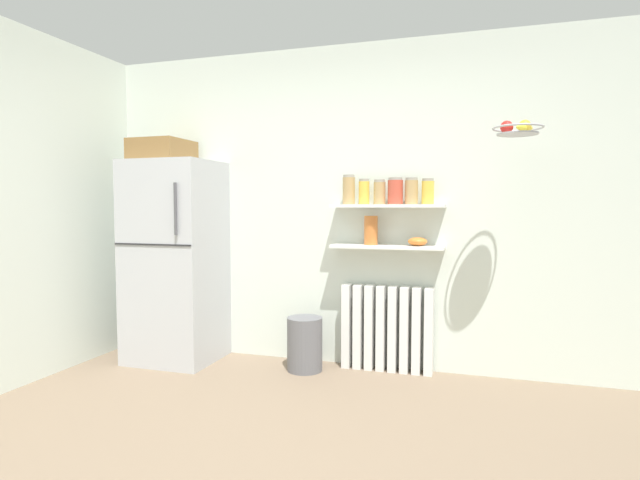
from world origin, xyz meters
The scene contains 16 objects.
ground_plane centered at (0.00, 0.50, 0.00)m, with size 7.04×7.04×0.00m, color #7A6651.
back_wall centered at (0.00, 2.05, 1.30)m, with size 7.04×0.10×2.60m, color silver.
refrigerator centered at (-1.51, 1.69, 0.88)m, with size 0.71×0.66×1.86m.
radiator centered at (0.26, 1.92, 0.34)m, with size 0.72×0.12×0.67m.
wall_shelf_lower centered at (0.26, 1.89, 0.99)m, with size 0.88×0.22×0.03m, color white.
wall_shelf_upper centered at (0.26, 1.89, 1.31)m, with size 0.88×0.22×0.03m, color white.
storage_jar_0 centered at (-0.05, 1.89, 1.43)m, with size 0.10×0.10×0.23m.
storage_jar_1 centered at (0.07, 1.89, 1.42)m, with size 0.08×0.08×0.20m.
storage_jar_2 centered at (0.20, 1.89, 1.41)m, with size 0.09×0.09×0.19m.
storage_jar_3 centered at (0.32, 1.89, 1.42)m, with size 0.12×0.12×0.20m.
storage_jar_4 centered at (0.44, 1.89, 1.42)m, with size 0.10×0.10×0.20m.
storage_jar_5 centered at (0.56, 1.89, 1.41)m, with size 0.09×0.09×0.19m.
vase centered at (0.13, 1.89, 1.11)m, with size 0.11×0.11×0.23m, color #CC7033.
shelf_bowl centered at (0.49, 1.89, 1.03)m, with size 0.15×0.15×0.07m, color orange.
trash_bin centered at (-0.36, 1.73, 0.21)m, with size 0.28×0.28×0.42m, color slate.
hanging_fruit_basket centered at (1.17, 1.55, 1.81)m, with size 0.32×0.32×0.09m.
Camera 1 is at (0.94, -2.04, 1.30)m, focal length 28.67 mm.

